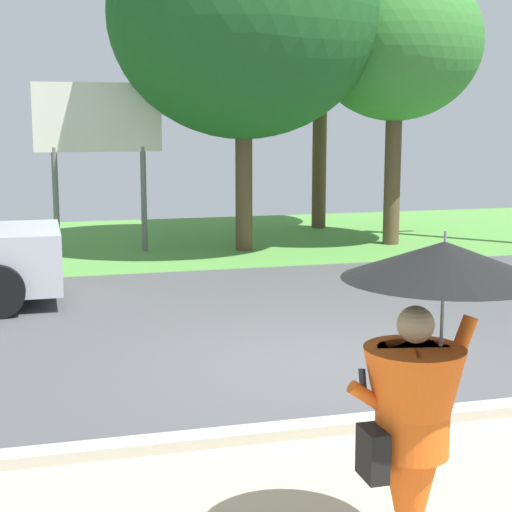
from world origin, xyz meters
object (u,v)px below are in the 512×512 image
Objects in this scene: monk_pedestrian at (421,391)px; tree_left_far at (396,43)px; tree_center_back at (243,15)px; roadside_billboard at (98,130)px; tree_right_mid at (321,14)px.

tree_left_far is at bearing 83.21° from monk_pedestrian.
monk_pedestrian is 13.13m from tree_center_back.
tree_center_back reaches higher than tree_left_far.
roadside_billboard is 0.57× the size of tree_left_far.
tree_center_back is (2.96, -0.45, 2.32)m from roadside_billboard.
tree_center_back reaches higher than roadside_billboard.
roadside_billboard reaches higher than monk_pedestrian.
roadside_billboard is (-0.87, 12.88, 1.36)m from monk_pedestrian.
tree_left_far reaches higher than roadside_billboard.
tree_right_mid reaches higher than roadside_billboard.
tree_right_mid is at bearing 101.98° from tree_left_far.
monk_pedestrian is 13.94m from tree_left_far.
tree_left_far is 0.84× the size of tree_right_mid.
monk_pedestrian is at bearing -99.54° from tree_center_back.
tree_center_back is at bearing 97.49° from monk_pedestrian.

